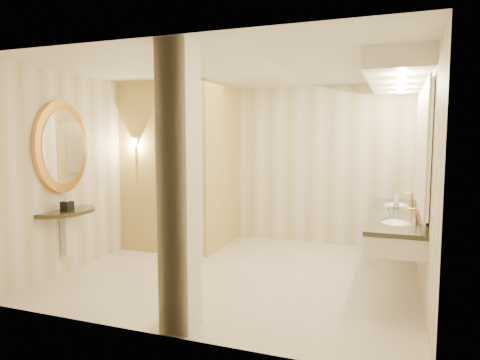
{
  "coord_description": "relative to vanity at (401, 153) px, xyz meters",
  "views": [
    {
      "loc": [
        1.93,
        -5.32,
        1.83
      ],
      "look_at": [
        -0.1,
        0.2,
        1.24
      ],
      "focal_mm": 32.0,
      "sensor_mm": 36.0,
      "label": 1
    }
  ],
  "objects": [
    {
      "name": "floor",
      "position": [
        -1.98,
        -0.4,
        -1.63
      ],
      "size": [
        4.5,
        4.5,
        0.0
      ],
      "primitive_type": "plane",
      "color": "beige",
      "rests_on": "ground"
    },
    {
      "name": "ceiling",
      "position": [
        -1.98,
        -0.4,
        1.07
      ],
      "size": [
        4.5,
        4.5,
        0.0
      ],
      "primitive_type": "plane",
      "rotation": [
        3.14,
        0.0,
        0.0
      ],
      "color": "silver",
      "rests_on": "wall_back"
    },
    {
      "name": "wall_back",
      "position": [
        -1.98,
        1.6,
        -0.28
      ],
      "size": [
        4.5,
        0.02,
        2.7
      ],
      "primitive_type": "cube",
      "color": "beige",
      "rests_on": "floor"
    },
    {
      "name": "wall_front",
      "position": [
        -1.98,
        -2.4,
        -0.28
      ],
      "size": [
        4.5,
        0.02,
        2.7
      ],
      "primitive_type": "cube",
      "color": "beige",
      "rests_on": "floor"
    },
    {
      "name": "wall_left",
      "position": [
        -4.23,
        -0.4,
        -0.28
      ],
      "size": [
        0.02,
        4.0,
        2.7
      ],
      "primitive_type": "cube",
      "color": "beige",
      "rests_on": "floor"
    },
    {
      "name": "wall_right",
      "position": [
        0.27,
        -0.4,
        -0.28
      ],
      "size": [
        0.02,
        4.0,
        2.7
      ],
      "primitive_type": "cube",
      "color": "beige",
      "rests_on": "floor"
    },
    {
      "name": "toilet_closet",
      "position": [
        -3.09,
        0.57,
        -0.24
      ],
      "size": [
        1.5,
        1.55,
        2.7
      ],
      "color": "tan",
      "rests_on": "floor"
    },
    {
      "name": "wall_sconce",
      "position": [
        -3.9,
        0.03,
        0.1
      ],
      "size": [
        0.14,
        0.14,
        0.42
      ],
      "color": "#CD8841",
      "rests_on": "toilet_closet"
    },
    {
      "name": "vanity",
      "position": [
        0.0,
        0.0,
        0.0
      ],
      "size": [
        0.75,
        2.74,
        2.09
      ],
      "color": "beige",
      "rests_on": "floor"
    },
    {
      "name": "console_shelf",
      "position": [
        -4.19,
        -1.25,
        -0.29
      ],
      "size": [
        0.93,
        0.93,
        1.91
      ],
      "color": "black",
      "rests_on": "floor"
    },
    {
      "name": "pillar",
      "position": [
        -1.94,
        -2.2,
        -0.28
      ],
      "size": [
        0.31,
        0.31,
        2.7
      ],
      "primitive_type": "cube",
      "color": "beige",
      "rests_on": "floor"
    },
    {
      "name": "tissue_box",
      "position": [
        -4.05,
        -1.35,
        -0.69
      ],
      "size": [
        0.13,
        0.13,
        0.13
      ],
      "primitive_type": "cube",
      "rotation": [
        0.0,
        0.0,
        -0.02
      ],
      "color": "black",
      "rests_on": "console_shelf"
    },
    {
      "name": "toilet",
      "position": [
        -3.08,
        1.35,
        -1.28
      ],
      "size": [
        0.55,
        0.75,
        0.69
      ],
      "primitive_type": "imported",
      "rotation": [
        0.0,
        0.0,
        2.88
      ],
      "color": "white",
      "rests_on": "floor"
    },
    {
      "name": "soap_bottle_a",
      "position": [
        -0.14,
        -0.45,
        -0.69
      ],
      "size": [
        0.07,
        0.07,
        0.13
      ],
      "primitive_type": "imported",
      "rotation": [
        0.0,
        0.0,
        -0.31
      ],
      "color": "beige",
      "rests_on": "vanity"
    },
    {
      "name": "soap_bottle_b",
      "position": [
        -0.15,
        0.18,
        -0.7
      ],
      "size": [
        0.11,
        0.11,
        0.11
      ],
      "primitive_type": "imported",
      "rotation": [
        0.0,
        0.0,
        0.28
      ],
      "color": "silver",
      "rests_on": "vanity"
    },
    {
      "name": "soap_bottle_c",
      "position": [
        -0.03,
        0.42,
        -0.64
      ],
      "size": [
        0.11,
        0.11,
        0.22
      ],
      "primitive_type": "imported",
      "rotation": [
        0.0,
        0.0,
        -0.35
      ],
      "color": "#C6B28C",
      "rests_on": "vanity"
    }
  ]
}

